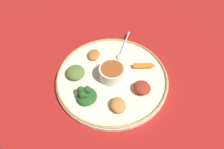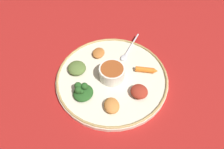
# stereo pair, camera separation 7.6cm
# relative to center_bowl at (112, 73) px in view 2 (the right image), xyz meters

# --- Properties ---
(ground_plane) EXTENTS (2.40, 2.40, 0.00)m
(ground_plane) POSITION_rel_center_bowl_xyz_m (0.00, 0.00, -0.04)
(ground_plane) COLOR maroon
(platter) EXTENTS (0.41, 0.41, 0.02)m
(platter) POSITION_rel_center_bowl_xyz_m (0.00, 0.00, -0.03)
(platter) COLOR beige
(platter) RESTS_ON ground_plane
(platter_rim) EXTENTS (0.41, 0.41, 0.01)m
(platter_rim) POSITION_rel_center_bowl_xyz_m (0.00, 0.00, -0.02)
(platter_rim) COLOR tan
(platter_rim) RESTS_ON platter
(center_bowl) EXTENTS (0.09, 0.09, 0.05)m
(center_bowl) POSITION_rel_center_bowl_xyz_m (0.00, 0.00, 0.00)
(center_bowl) COLOR silver
(center_bowl) RESTS_ON platter
(spoon) EXTENTS (0.15, 0.11, 0.01)m
(spoon) POSITION_rel_center_bowl_xyz_m (-0.12, 0.08, -0.02)
(spoon) COLOR silver
(spoon) RESTS_ON platter
(greens_pile) EXTENTS (0.09, 0.09, 0.04)m
(greens_pile) POSITION_rel_center_bowl_xyz_m (0.06, -0.11, -0.01)
(greens_pile) COLOR #23511E
(greens_pile) RESTS_ON platter
(carrot_near_spoon) EXTENTS (0.04, 0.09, 0.02)m
(carrot_near_spoon) POSITION_rel_center_bowl_xyz_m (-0.01, 0.13, -0.02)
(carrot_near_spoon) COLOR orange
(carrot_near_spoon) RESTS_ON platter
(mound_collards) EXTENTS (0.09, 0.09, 0.03)m
(mound_collards) POSITION_rel_center_bowl_xyz_m (-0.05, -0.13, -0.01)
(mound_collards) COLOR #567033
(mound_collards) RESTS_ON platter
(mound_beet) EXTENTS (0.08, 0.08, 0.03)m
(mound_beet) POSITION_rel_center_bowl_xyz_m (0.09, 0.08, -0.01)
(mound_beet) COLOR maroon
(mound_beet) RESTS_ON platter
(mound_squash) EXTENTS (0.06, 0.06, 0.03)m
(mound_squash) POSITION_rel_center_bowl_xyz_m (0.13, -0.02, -0.01)
(mound_squash) COLOR #C67A38
(mound_squash) RESTS_ON platter
(mound_chickpea) EXTENTS (0.07, 0.07, 0.02)m
(mound_chickpea) POSITION_rel_center_bowl_xyz_m (-0.12, -0.04, -0.02)
(mound_chickpea) COLOR #B2662D
(mound_chickpea) RESTS_ON platter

